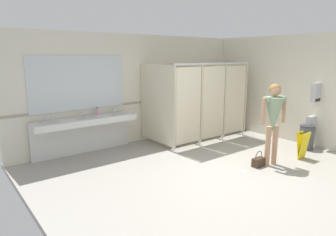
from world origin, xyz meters
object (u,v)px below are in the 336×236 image
at_px(person_standing, 274,114).
at_px(soap_dispenser, 97,111).
at_px(paper_towel_dispenser_lower, 312,124).
at_px(trash_bin, 307,137).
at_px(paper_towel_dispenser_upper, 317,92).
at_px(handbag, 259,162).
at_px(wet_floor_sign, 303,145).

height_order(person_standing, soap_dispenser, person_standing).
bearing_deg(paper_towel_dispenser_lower, trash_bin, -171.56).
height_order(paper_towel_dispenser_upper, person_standing, person_standing).
distance_m(person_standing, handbag, 1.03).
distance_m(soap_dispenser, wet_floor_sign, 4.78).
bearing_deg(paper_towel_dispenser_lower, person_standing, -175.54).
bearing_deg(person_standing, paper_towel_dispenser_upper, 3.20).
height_order(trash_bin, soap_dispenser, soap_dispenser).
relative_size(trash_bin, wet_floor_sign, 0.97).
height_order(paper_towel_dispenser_lower, person_standing, person_standing).
bearing_deg(paper_towel_dispenser_lower, paper_towel_dispenser_upper, -90.00).
xyz_separation_m(paper_towel_dispenser_lower, trash_bin, (-0.29, -0.04, -0.29)).
height_order(person_standing, handbag, person_standing).
distance_m(trash_bin, handbag, 1.97).
relative_size(trash_bin, person_standing, 0.34).
xyz_separation_m(trash_bin, soap_dispenser, (-4.12, 3.05, 0.67)).
relative_size(paper_towel_dispenser_upper, soap_dispenser, 2.33).
bearing_deg(paper_towel_dispenser_lower, soap_dispenser, 145.69).
xyz_separation_m(paper_towel_dispenser_upper, wet_floor_sign, (-1.08, -0.32, -1.07)).
bearing_deg(trash_bin, wet_floor_sign, -157.89).
bearing_deg(wet_floor_sign, trash_bin, 22.11).
xyz_separation_m(soap_dispenser, wet_floor_sign, (3.33, -3.37, -0.65)).
xyz_separation_m(trash_bin, wet_floor_sign, (-0.78, -0.32, 0.02)).
relative_size(soap_dispenser, wet_floor_sign, 0.33).
bearing_deg(soap_dispenser, trash_bin, -36.55).
distance_m(handbag, soap_dispenser, 3.85).
bearing_deg(person_standing, trash_bin, 3.77).
relative_size(paper_towel_dispenser_lower, person_standing, 0.24).
distance_m(paper_towel_dispenser_upper, paper_towel_dispenser_lower, 0.80).
bearing_deg(trash_bin, paper_towel_dispenser_upper, -0.08).
bearing_deg(paper_towel_dispenser_upper, person_standing, -176.80).
xyz_separation_m(paper_towel_dispenser_upper, paper_towel_dispenser_lower, (0.00, 0.04, -0.80)).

